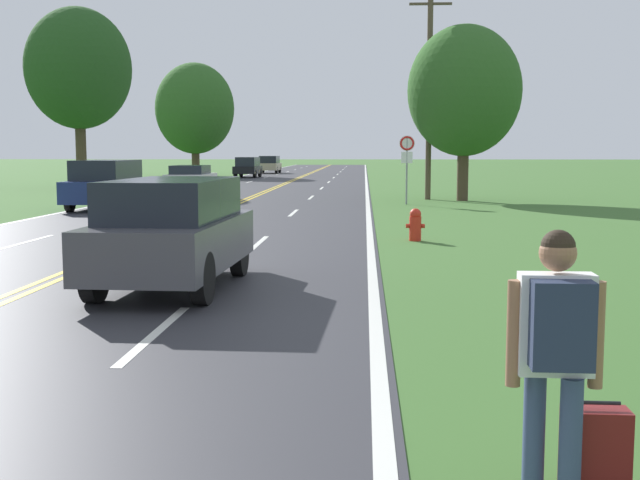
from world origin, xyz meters
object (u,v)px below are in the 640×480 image
object	(u,v)px
car_dark_blue_van_approaching	(107,183)
car_champagne_hatchback_receding	(270,164)
fire_hydrant	(415,224)
car_black_hatchback_mid_far	(248,167)
hitchhiker_person	(556,340)
car_dark_grey_suv_nearest	(173,230)
traffic_sign	(407,152)
car_white_sedan_mid_near	(191,177)
suitcase	(595,453)
tree_left_verge	(195,109)
tree_behind_sign	(464,91)
tree_right_cluster	(78,69)

from	to	relation	value
car_dark_blue_van_approaching	car_champagne_hatchback_receding	distance (m)	46.69
car_champagne_hatchback_receding	fire_hydrant	bearing A→B (deg)	-168.17
car_dark_blue_van_approaching	car_black_hatchback_mid_far	distance (m)	34.79
hitchhiker_person	car_dark_grey_suv_nearest	distance (m)	8.40
fire_hydrant	car_dark_blue_van_approaching	distance (m)	14.31
hitchhiker_person	car_champagne_hatchback_receding	world-z (taller)	hitchhiker_person
car_dark_grey_suv_nearest	traffic_sign	bearing A→B (deg)	169.11
fire_hydrant	car_white_sedan_mid_near	size ratio (longest dim) A/B	0.17
suitcase	car_white_sedan_mid_near	xyz separation A→B (m)	(-10.47, 36.88, 0.44)
fire_hydrant	car_champagne_hatchback_receding	distance (m)	57.32
tree_left_verge	car_dark_grey_suv_nearest	xyz separation A→B (m)	(11.53, -56.26, -4.78)
hitchhiker_person	tree_behind_sign	world-z (taller)	tree_behind_sign
fire_hydrant	tree_right_cluster	distance (m)	32.24
car_dark_blue_van_approaching	suitcase	bearing A→B (deg)	-155.89
tree_behind_sign	tree_right_cluster	world-z (taller)	tree_right_cluster
car_black_hatchback_mid_far	car_dark_blue_van_approaching	bearing A→B (deg)	-177.59
fire_hydrant	car_black_hatchback_mid_far	xyz separation A→B (m)	(-10.42, 44.53, 0.47)
suitcase	car_dark_blue_van_approaching	distance (m)	26.01
tree_behind_sign	car_black_hatchback_mid_far	world-z (taller)	tree_behind_sign
car_champagne_hatchback_receding	car_white_sedan_mid_near	bearing A→B (deg)	-178.61
hitchhiker_person	car_dark_blue_van_approaching	distance (m)	26.02
suitcase	traffic_sign	distance (m)	26.91
tree_right_cluster	car_black_hatchback_mid_far	distance (m)	20.25
fire_hydrant	tree_left_verge	bearing A→B (deg)	107.52
hitchhiker_person	tree_behind_sign	xyz separation A→B (m)	(3.03, 29.49, 3.57)
car_black_hatchback_mid_far	tree_left_verge	bearing A→B (deg)	48.77
hitchhiker_person	car_dark_grey_suv_nearest	world-z (taller)	car_dark_grey_suv_nearest
tree_behind_sign	car_black_hatchback_mid_far	size ratio (longest dim) A/B	1.94
suitcase	car_white_sedan_mid_near	bearing A→B (deg)	17.23
tree_left_verge	fire_hydrant	bearing A→B (deg)	-72.48
traffic_sign	car_white_sedan_mid_near	size ratio (longest dim) A/B	0.60
fire_hydrant	car_black_hatchback_mid_far	world-z (taller)	car_black_hatchback_mid_far
traffic_sign	car_white_sedan_mid_near	xyz separation A→B (m)	(-10.73, 10.03, -1.32)
hitchhiker_person	traffic_sign	size ratio (longest dim) A/B	0.61
fire_hydrant	car_champagne_hatchback_receding	bearing A→B (deg)	100.14
tree_right_cluster	car_black_hatchback_mid_far	world-z (taller)	tree_right_cluster
car_dark_blue_van_approaching	car_dark_grey_suv_nearest	bearing A→B (deg)	-158.99
fire_hydrant	traffic_sign	bearing A→B (deg)	87.93
tree_left_verge	car_dark_grey_suv_nearest	bearing A→B (deg)	-78.42
tree_left_verge	tree_right_cluster	bearing A→B (deg)	-94.25
hitchhiker_person	tree_right_cluster	size ratio (longest dim) A/B	0.16
tree_left_verge	car_champagne_hatchback_receding	bearing A→B (deg)	51.24
hitchhiker_person	car_black_hatchback_mid_far	world-z (taller)	hitchhiker_person
car_dark_blue_van_approaching	car_champagne_hatchback_receding	bearing A→B (deg)	-0.57
tree_left_verge	tree_right_cluster	xyz separation A→B (m)	(-1.72, -23.09, 1.03)
tree_left_verge	car_white_sedan_mid_near	size ratio (longest dim) A/B	2.12
car_black_hatchback_mid_far	car_champagne_hatchback_receding	bearing A→B (deg)	0.91
tree_left_verge	traffic_sign	bearing A→B (deg)	-66.28
car_dark_grey_suv_nearest	car_black_hatchback_mid_far	bearing A→B (deg)	-170.77
suitcase	tree_left_verge	distance (m)	65.66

